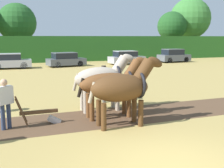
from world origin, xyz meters
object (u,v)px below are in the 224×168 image
at_px(tree_center, 190,19).
at_px(draft_horse_lead_right, 112,84).
at_px(farmer_at_plow, 5,100).
at_px(parked_car_far_right, 174,56).
at_px(parked_car_right, 126,58).
at_px(tree_center_left, 172,26).
at_px(draft_horse_lead_left, 123,87).
at_px(parked_car_center, 10,61).
at_px(tree_left, 17,23).
at_px(plow, 43,115).
at_px(parked_car_center_right, 66,60).
at_px(farmer_beside_team, 104,81).
at_px(draft_horse_trail_left, 102,78).

height_order(tree_center, draft_horse_lead_right, tree_center).
distance_m(draft_horse_lead_right, farmer_at_plow, 3.79).
bearing_deg(parked_car_far_right, parked_car_right, -179.58).
relative_size(tree_center_left, draft_horse_lead_left, 2.55).
height_order(tree_center_left, farmer_at_plow, tree_center_left).
bearing_deg(draft_horse_lead_left, parked_car_center, 99.92).
relative_size(tree_left, plow, 4.90).
distance_m(parked_car_center_right, parked_car_right, 6.82).
xyz_separation_m(tree_center, parked_car_far_right, (-10.72, -12.02, -5.35)).
xyz_separation_m(draft_horse_lead_right, parked_car_right, (8.80, 19.16, -0.57)).
distance_m(tree_center, farmer_beside_team, 38.95).
bearing_deg(draft_horse_lead_right, farmer_beside_team, 78.34).
xyz_separation_m(tree_left, farmer_at_plow, (-1.57, -31.40, -3.96)).
distance_m(draft_horse_lead_right, parked_car_center, 19.28).
bearing_deg(parked_car_right, draft_horse_trail_left, -120.17).
relative_size(tree_center, parked_car_right, 2.36).
distance_m(tree_center_left, draft_horse_trail_left, 35.98).
relative_size(plow, farmer_at_plow, 0.92).
bearing_deg(farmer_at_plow, tree_left, 142.41).
relative_size(draft_horse_lead_left, parked_car_far_right, 0.71).
xyz_separation_m(tree_center, farmer_at_plow, (-29.69, -31.71, -5.13)).
bearing_deg(parked_car_right, tree_left, 128.12).
relative_size(tree_center_left, tree_center, 0.74).
distance_m(farmer_beside_team, parked_car_center_right, 16.72).
xyz_separation_m(draft_horse_trail_left, parked_car_right, (8.81, 18.04, -0.63)).
relative_size(parked_car_center_right, parked_car_far_right, 1.05).
relative_size(tree_center, parked_car_center_right, 2.33).
distance_m(parked_car_center, parked_car_far_right, 18.66).
height_order(draft_horse_lead_left, parked_car_center_right, draft_horse_lead_left).
height_order(tree_center_left, parked_car_center_right, tree_center_left).
bearing_deg(plow, tree_left, 89.53).
relative_size(draft_horse_lead_right, parked_car_far_right, 0.75).
bearing_deg(parked_car_center, parked_car_far_right, 4.24).
bearing_deg(farmer_at_plow, parked_car_center, 144.28).
distance_m(farmer_beside_team, parked_car_center, 16.94).
bearing_deg(draft_horse_lead_left, tree_center, 51.80).
height_order(parked_car_center_right, parked_car_right, parked_car_right).
bearing_deg(parked_car_far_right, plow, -135.48).
xyz_separation_m(plow, farmer_at_plow, (-1.20, -0.13, 0.67)).
relative_size(tree_left, parked_car_right, 1.87).
bearing_deg(tree_center, parked_car_right, -144.01).
height_order(draft_horse_lead_left, farmer_beside_team, draft_horse_lead_left).
relative_size(plow, parked_car_center, 0.40).
relative_size(tree_center_left, parked_car_right, 1.74).
bearing_deg(draft_horse_trail_left, parked_car_center, 101.12).
height_order(draft_horse_lead_right, plow, draft_horse_lead_right).
distance_m(tree_center, draft_horse_lead_left, 42.01).
height_order(tree_center_left, draft_horse_lead_left, tree_center_left).
distance_m(tree_center, plow, 42.93).
bearing_deg(parked_car_right, farmer_beside_team, -120.57).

